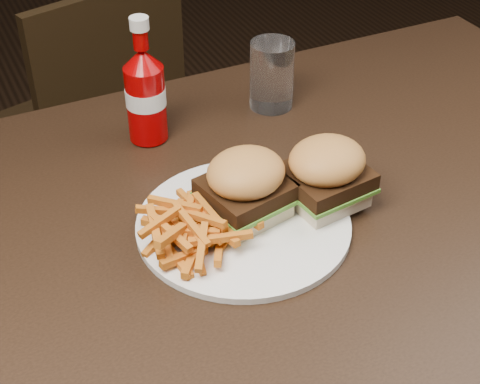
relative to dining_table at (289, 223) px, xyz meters
name	(u,v)px	position (x,y,z in m)	size (l,w,h in m)	color
dining_table	(289,223)	(0.00, 0.00, 0.00)	(1.20, 0.80, 0.04)	black
chair_far	(83,131)	(-0.09, 0.82, -0.30)	(0.36, 0.36, 0.03)	black
plate	(243,224)	(-0.07, 0.00, 0.03)	(0.27, 0.27, 0.01)	white
sandwich_half_a	(246,206)	(-0.06, 0.01, 0.04)	(0.09, 0.09, 0.02)	beige
sandwich_half_b	(324,194)	(0.05, -0.01, 0.04)	(0.09, 0.09, 0.02)	beige
fries_pile	(199,221)	(-0.13, 0.00, 0.05)	(0.12, 0.12, 0.05)	#C5821E
ketchup_bottle	(146,103)	(-0.11, 0.25, 0.08)	(0.06, 0.06, 0.12)	#960002
tumbler	(272,75)	(0.10, 0.25, 0.08)	(0.07, 0.07, 0.11)	white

